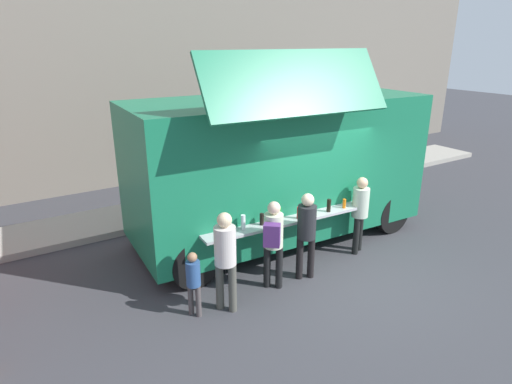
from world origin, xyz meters
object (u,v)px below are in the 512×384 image
(trash_bin, at_px, (351,165))
(customer_mid_with_backpack, at_px, (273,237))
(customer_front_ordering, at_px, (307,229))
(customer_rear_waiting, at_px, (225,253))
(food_truck_main, at_px, (279,164))
(customer_extra_browsing, at_px, (360,208))
(child_near_queue, at_px, (193,278))

(trash_bin, xyz_separation_m, customer_mid_with_backpack, (-5.65, -4.01, 0.55))
(customer_front_ordering, relative_size, customer_rear_waiting, 0.97)
(food_truck_main, distance_m, customer_rear_waiting, 2.98)
(trash_bin, distance_m, customer_rear_waiting, 7.85)
(customer_front_ordering, height_order, customer_rear_waiting, customer_rear_waiting)
(customer_front_ordering, distance_m, customer_mid_with_backpack, 0.70)
(customer_front_ordering, bearing_deg, customer_rear_waiting, 114.85)
(customer_mid_with_backpack, distance_m, customer_extra_browsing, 2.25)
(customer_front_ordering, relative_size, customer_extra_browsing, 1.02)
(trash_bin, bearing_deg, customer_extra_browsing, -132.05)
(customer_mid_with_backpack, relative_size, child_near_queue, 1.46)
(trash_bin, xyz_separation_m, child_near_queue, (-7.13, -4.02, 0.23))
(customer_mid_with_backpack, xyz_separation_m, customer_rear_waiting, (-0.99, -0.13, 0.02))
(trash_bin, relative_size, child_near_queue, 0.78)
(food_truck_main, height_order, customer_mid_with_backpack, food_truck_main)
(customer_mid_with_backpack, bearing_deg, customer_extra_browsing, -43.42)
(customer_front_ordering, distance_m, customer_rear_waiting, 1.69)
(food_truck_main, relative_size, trash_bin, 7.24)
(food_truck_main, bearing_deg, customer_rear_waiting, -138.38)
(trash_bin, relative_size, customer_mid_with_backpack, 0.54)
(customer_front_ordering, relative_size, child_near_queue, 1.48)
(customer_front_ordering, height_order, child_near_queue, customer_front_ordering)
(customer_rear_waiting, relative_size, customer_extra_browsing, 1.05)
(customer_front_ordering, xyz_separation_m, child_near_queue, (-2.18, 0.01, -0.32))
(customer_front_ordering, relative_size, customer_mid_with_backpack, 1.02)
(food_truck_main, distance_m, customer_front_ordering, 1.93)
(customer_front_ordering, xyz_separation_m, customer_extra_browsing, (1.54, 0.24, -0.02))
(food_truck_main, xyz_separation_m, customer_extra_browsing, (0.95, -1.46, -0.69))
(food_truck_main, bearing_deg, trash_bin, 30.76)
(customer_rear_waiting, height_order, child_near_queue, customer_rear_waiting)
(trash_bin, distance_m, child_near_queue, 8.19)
(food_truck_main, height_order, trash_bin, food_truck_main)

